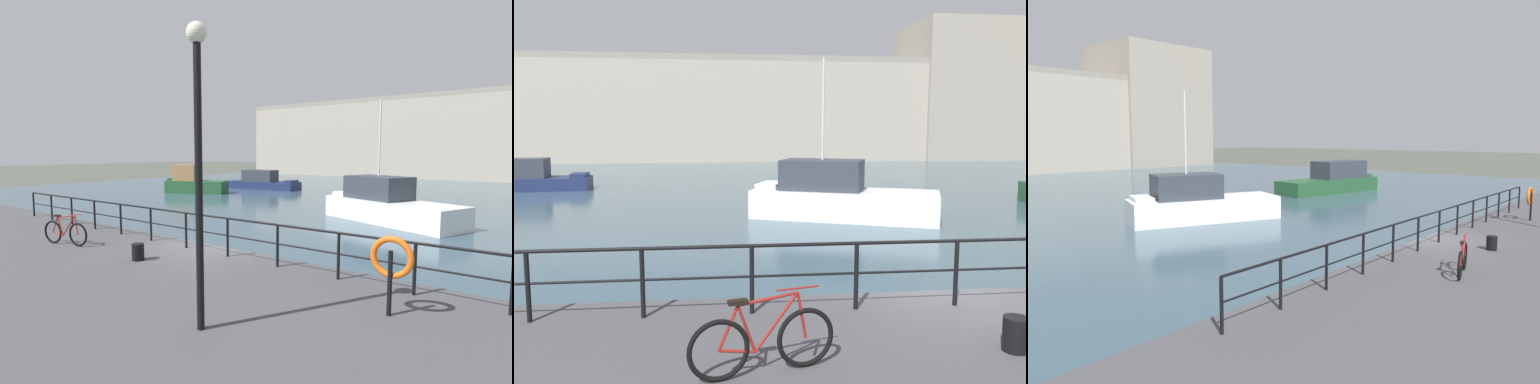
{
  "view_description": "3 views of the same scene",
  "coord_description": "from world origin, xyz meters",
  "views": [
    {
      "loc": [
        8.12,
        -8.65,
        3.86
      ],
      "look_at": [
        -2.53,
        5.73,
        2.05
      ],
      "focal_mm": 27.29,
      "sensor_mm": 36.0,
      "label": 1
    },
    {
      "loc": [
        -4.12,
        -8.17,
        3.83
      ],
      "look_at": [
        -2.68,
        4.74,
        2.22
      ],
      "focal_mm": 35.48,
      "sensor_mm": 36.0,
      "label": 2
    },
    {
      "loc": [
        -15.79,
        -6.93,
        4.57
      ],
      "look_at": [
        -2.27,
        4.28,
        2.52
      ],
      "focal_mm": 34.3,
      "sensor_mm": 36.0,
      "label": 3
    }
  ],
  "objects": [
    {
      "name": "mooring_bollard",
      "position": [
        -0.35,
        -2.44,
        1.26
      ],
      "size": [
        0.32,
        0.32,
        0.44
      ],
      "primitive_type": "cylinder",
      "color": "black",
      "rests_on": "quay_promenade"
    },
    {
      "name": "life_ring_stand",
      "position": [
        6.1,
        -1.99,
        2.02
      ],
      "size": [
        0.75,
        0.16,
        1.4
      ],
      "color": "black",
      "rests_on": "quay_promenade"
    },
    {
      "name": "moored_blue_motorboat",
      "position": [
        -19.05,
        17.87,
        1.0
      ],
      "size": [
        6.17,
        4.05,
        2.71
      ],
      "rotation": [
        0.0,
        0.0,
        3.51
      ],
      "color": "#23512D",
      "rests_on": "water_basin"
    },
    {
      "name": "water_basin",
      "position": [
        0.0,
        30.2,
        0.01
      ],
      "size": [
        80.0,
        60.0,
        0.01
      ],
      "primitive_type": "cube",
      "color": "#385160",
      "rests_on": "ground_plane"
    },
    {
      "name": "quay_lamp_post",
      "position": [
        3.84,
        -4.36,
        4.07
      ],
      "size": [
        0.32,
        0.32,
        4.76
      ],
      "color": "black",
      "rests_on": "quay_promenade"
    },
    {
      "name": "quay_railing",
      "position": [
        -0.32,
        -0.75,
        1.78
      ],
      "size": [
        19.57,
        0.07,
        1.08
      ],
      "color": "black",
      "rests_on": "quay_promenade"
    },
    {
      "name": "parked_bicycle",
      "position": [
        -3.59,
        -2.7,
        1.43
      ],
      "size": [
        1.73,
        0.47,
        0.98
      ],
      "rotation": [
        0.0,
        0.0,
        0.24
      ],
      "color": "black",
      "rests_on": "quay_promenade"
    },
    {
      "name": "ground_plane",
      "position": [
        0.0,
        0.0,
        0.0
      ],
      "size": [
        240.0,
        240.0,
        0.0
      ],
      "primitive_type": "plane",
      "color": "#4C5147"
    },
    {
      "name": "moored_white_yacht",
      "position": [
        1.18,
        13.05,
        0.98
      ],
      "size": [
        8.26,
        5.56,
        6.84
      ],
      "rotation": [
        0.0,
        0.0,
        2.74
      ],
      "color": "white",
      "rests_on": "water_basin"
    },
    {
      "name": "moored_harbor_tender",
      "position": [
        -16.08,
        25.26,
        0.76
      ],
      "size": [
        7.97,
        3.23,
        2.02
      ],
      "rotation": [
        0.0,
        0.0,
        0.08
      ],
      "color": "navy",
      "rests_on": "water_basin"
    }
  ]
}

